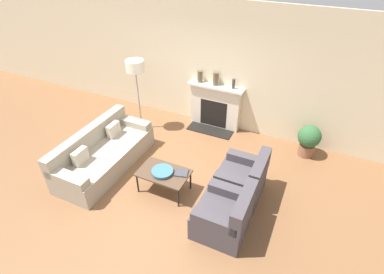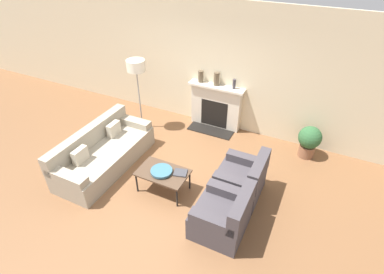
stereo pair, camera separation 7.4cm
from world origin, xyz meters
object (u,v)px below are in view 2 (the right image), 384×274
object	(u,v)px
couch	(103,153)
armchair_near	(223,216)
fireplace	(216,107)
potted_plant	(309,140)
floor_lamp	(137,73)
mantel_vase_center_left	(217,79)
coffee_table	(163,173)
armchair_far	(242,180)
book	(180,173)
mantel_vase_left	(201,76)
bowl	(161,171)
mantel_vase_center_right	(234,84)

from	to	relation	value
couch	armchair_near	xyz separation A→B (m)	(2.76, -0.46, 0.03)
fireplace	potted_plant	size ratio (longest dim) A/B	1.86
couch	potted_plant	bearing A→B (deg)	-59.90
floor_lamp	mantel_vase_center_left	distance (m)	1.78
coffee_table	armchair_far	bearing A→B (deg)	22.61
mantel_vase_center_left	potted_plant	world-z (taller)	mantel_vase_center_left
couch	book	distance (m)	1.76
armchair_near	mantel_vase_left	distance (m)	3.45
armchair_near	floor_lamp	size ratio (longest dim) A/B	0.50
couch	book	world-z (taller)	couch
book	potted_plant	xyz separation A→B (m)	(1.91, 2.11, -0.04)
armchair_far	bowl	bearing A→B (deg)	-66.68
fireplace	coffee_table	bearing A→B (deg)	-90.04
floor_lamp	coffee_table	bearing A→B (deg)	-46.21
floor_lamp	potted_plant	size ratio (longest dim) A/B	2.39
bowl	mantel_vase_center_right	world-z (taller)	mantel_vase_center_right
potted_plant	coffee_table	bearing A→B (deg)	-134.89
potted_plant	mantel_vase_center_right	bearing A→B (deg)	171.43
fireplace	floor_lamp	xyz separation A→B (m)	(-1.57, -0.84, 0.89)
floor_lamp	book	bearing A→B (deg)	-39.24
couch	mantel_vase_left	xyz separation A→B (m)	(1.04, 2.40, 0.92)
fireplace	mantel_vase_left	world-z (taller)	mantel_vase_left
armchair_far	mantel_vase_left	world-z (taller)	mantel_vase_left
mantel_vase_center_left	book	bearing A→B (deg)	-82.43
couch	armchair_far	distance (m)	2.80
couch	armchair_far	world-z (taller)	armchair_far
coffee_table	bowl	world-z (taller)	bowl
fireplace	floor_lamp	distance (m)	1.99
armchair_far	potted_plant	size ratio (longest dim) A/B	1.20
armchair_near	fireplace	bearing A→B (deg)	-155.34
couch	mantel_vase_left	distance (m)	2.77
couch	mantel_vase_center_left	distance (m)	2.95
coffee_table	book	xyz separation A→B (m)	(0.30, 0.11, 0.05)
coffee_table	bowl	bearing A→B (deg)	-111.37
armchair_far	mantel_vase_left	xyz separation A→B (m)	(-1.71, 1.95, 0.90)
mantel_vase_left	floor_lamp	bearing A→B (deg)	-143.56
fireplace	armchair_far	distance (m)	2.34
armchair_near	mantel_vase_left	world-z (taller)	mantel_vase_left
armchair_near	armchair_far	world-z (taller)	same
coffee_table	bowl	distance (m)	0.08
mantel_vase_center_left	bowl	bearing A→B (deg)	-89.83
bowl	mantel_vase_center_left	xyz separation A→B (m)	(-0.01, 2.52, 0.76)
potted_plant	mantel_vase_center_left	bearing A→B (deg)	173.03
couch	potted_plant	distance (m)	4.24
armchair_far	potted_plant	world-z (taller)	armchair_far
fireplace	potted_plant	distance (m)	2.23
mantel_vase_left	potted_plant	world-z (taller)	mantel_vase_left
fireplace	coffee_table	distance (m)	2.48
couch	mantel_vase_center_left	bearing A→B (deg)	-30.93
fireplace	book	distance (m)	2.39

